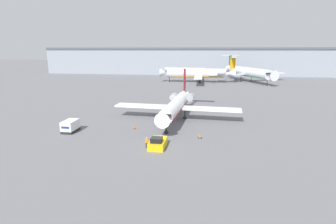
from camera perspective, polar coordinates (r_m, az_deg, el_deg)
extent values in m
plane|color=slate|center=(39.70, -2.32, -7.80)|extent=(600.00, 600.00, 0.00)
cube|color=#8C939E|center=(156.60, 6.33, 10.75)|extent=(180.00, 16.00, 14.16)
cube|color=#4C515B|center=(156.43, 6.41, 13.56)|extent=(180.00, 16.80, 1.20)
cylinder|color=white|center=(53.94, 1.67, 1.40)|extent=(3.78, 20.04, 2.66)
cone|color=white|center=(43.45, -0.99, -1.59)|extent=(2.77, 2.27, 2.66)
cube|color=black|center=(44.13, -0.74, -0.73)|extent=(2.29, 0.83, 0.44)
cone|color=white|center=(65.00, 3.51, 3.46)|extent=(2.55, 3.05, 2.39)
cube|color=maroon|center=(54.13, 1.67, 0.50)|extent=(3.40, 18.04, 0.20)
cube|color=white|center=(54.24, 9.46, 0.64)|extent=(12.09, 3.80, 0.36)
cube|color=white|center=(56.75, -5.41, 1.33)|extent=(12.09, 3.80, 0.36)
cylinder|color=#ADADB7|center=(61.69, 4.95, 3.21)|extent=(1.70, 2.91, 1.54)
cylinder|color=#ADADB7|center=(62.31, 1.25, 3.36)|extent=(1.70, 2.91, 1.54)
cube|color=maroon|center=(64.99, 3.64, 7.08)|extent=(0.36, 2.21, 5.46)
cube|color=white|center=(64.74, 3.68, 9.48)|extent=(9.92, 2.35, 0.20)
cylinder|color=black|center=(45.99, -0.39, -3.60)|extent=(0.24, 0.24, 1.77)
cylinder|color=black|center=(46.20, -0.39, -4.41)|extent=(0.80, 0.80, 0.40)
cylinder|color=black|center=(56.29, 0.22, -0.40)|extent=(0.24, 0.24, 1.77)
cylinder|color=black|center=(56.46, 0.22, -1.07)|extent=(0.80, 0.80, 0.40)
cylinder|color=black|center=(55.70, 3.70, -0.58)|extent=(0.24, 0.24, 1.77)
cylinder|color=black|center=(55.87, 3.69, -1.26)|extent=(0.80, 0.80, 0.40)
cube|color=yellow|center=(39.82, -2.23, -6.87)|extent=(2.33, 4.27, 1.12)
cube|color=black|center=(38.64, -2.52, -6.08)|extent=(1.63, 1.54, 0.70)
cube|color=black|center=(41.77, -1.69, -6.12)|extent=(2.10, 0.30, 0.67)
cube|color=#232326|center=(50.22, -20.40, -3.78)|extent=(2.07, 3.41, 0.45)
cube|color=silver|center=(49.94, -20.50, -2.65)|extent=(2.07, 3.41, 1.62)
cube|color=navy|center=(48.51, -21.48, -3.19)|extent=(1.45, 0.04, 0.36)
cube|color=#232838|center=(39.67, -4.63, -7.23)|extent=(0.32, 0.20, 0.80)
cube|color=orange|center=(39.42, -4.65, -6.25)|extent=(0.40, 0.24, 0.64)
sphere|color=tan|center=(39.28, -4.66, -5.66)|extent=(0.23, 0.23, 0.23)
cube|color=black|center=(49.27, -7.32, -3.60)|extent=(0.56, 0.56, 0.04)
cone|color=orange|center=(49.18, -7.33, -3.26)|extent=(0.40, 0.40, 0.56)
cube|color=black|center=(44.24, 6.95, -5.59)|extent=(0.62, 0.62, 0.04)
cone|color=orange|center=(44.13, 6.96, -5.16)|extent=(0.45, 0.45, 0.65)
cylinder|color=silver|center=(118.57, 6.06, 8.43)|extent=(25.78, 4.75, 4.05)
cone|color=silver|center=(119.78, -0.95, 8.56)|extent=(3.35, 4.14, 4.05)
cube|color=black|center=(119.54, -0.33, 8.89)|extent=(0.79, 3.46, 0.44)
cone|color=silver|center=(119.17, 13.39, 8.17)|extent=(4.56, 3.77, 3.65)
cube|color=orange|center=(118.69, 6.04, 7.80)|extent=(23.20, 4.27, 0.20)
cube|color=silver|center=(109.57, 6.60, 7.53)|extent=(3.58, 14.24, 0.36)
cube|color=silver|center=(127.69, 6.73, 8.36)|extent=(3.58, 14.24, 0.36)
cylinder|color=#ADADB7|center=(115.85, 11.42, 8.38)|extent=(3.05, 2.08, 2.00)
cylinder|color=#ADADB7|center=(121.67, 11.24, 8.62)|extent=(3.05, 2.08, 2.00)
cube|color=orange|center=(118.96, 13.94, 10.32)|extent=(2.21, 0.30, 5.00)
cube|color=silver|center=(118.86, 14.01, 11.52)|extent=(2.04, 9.05, 0.20)
cylinder|color=black|center=(119.73, 0.31, 7.09)|extent=(0.24, 0.24, 2.03)
cylinder|color=black|center=(119.82, 0.31, 6.70)|extent=(0.80, 0.80, 0.40)
cylinder|color=black|center=(121.46, 6.95, 7.09)|extent=(0.24, 0.24, 2.03)
cylinder|color=black|center=(121.55, 6.94, 6.70)|extent=(0.80, 0.80, 0.40)
cylinder|color=black|center=(116.22, 6.92, 6.80)|extent=(0.24, 0.24, 2.03)
cylinder|color=black|center=(116.32, 6.91, 6.40)|extent=(0.80, 0.80, 0.40)
cylinder|color=silver|center=(124.28, 17.23, 8.28)|extent=(15.73, 27.95, 4.14)
cone|color=silver|center=(111.15, 21.70, 7.38)|extent=(5.14, 4.73, 4.14)
cube|color=black|center=(112.14, 21.32, 7.83)|extent=(3.49, 2.10, 0.44)
cone|color=silver|center=(138.58, 13.49, 8.99)|extent=(5.27, 5.68, 3.72)
cube|color=#19723F|center=(124.40, 17.19, 7.67)|extent=(14.16, 25.15, 0.20)
cube|color=silver|center=(131.55, 20.80, 7.86)|extent=(16.92, 10.02, 0.36)
cube|color=silver|center=(120.24, 12.51, 7.96)|extent=(16.92, 10.02, 0.36)
cylinder|color=#ADADB7|center=(136.06, 15.55, 9.02)|extent=(3.06, 3.56, 2.00)
cylinder|color=#ADADB7|center=(133.11, 13.33, 9.05)|extent=(3.06, 3.56, 2.00)
cube|color=#19723F|center=(139.12, 13.41, 10.90)|extent=(1.13, 2.10, 5.00)
cube|color=silver|center=(139.04, 13.47, 11.93)|extent=(8.94, 5.37, 0.20)
cylinder|color=black|center=(113.60, 20.76, 5.94)|extent=(0.24, 0.24, 2.30)
cylinder|color=black|center=(113.72, 20.72, 5.46)|extent=(0.80, 0.80, 0.40)
cylinder|color=black|center=(124.89, 15.58, 6.93)|extent=(0.24, 0.24, 2.30)
cylinder|color=black|center=(125.00, 15.55, 6.50)|extent=(0.80, 0.80, 0.40)
cylinder|color=black|center=(127.74, 17.66, 6.93)|extent=(0.24, 0.24, 2.30)
cylinder|color=black|center=(127.85, 17.63, 6.50)|extent=(0.80, 0.80, 0.40)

